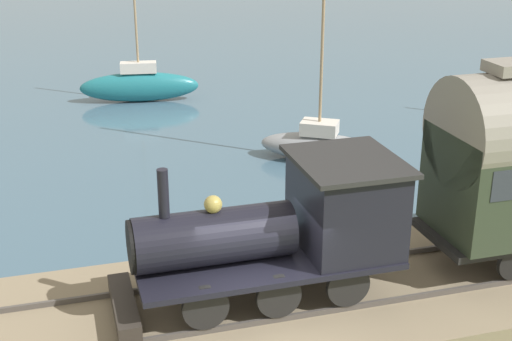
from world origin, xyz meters
The scene contains 7 objects.
ground_plane centered at (0.00, 0.00, 0.00)m, with size 200.00×200.00×0.00m, color #607542.
harbor_water centered at (43.41, 0.00, 0.00)m, with size 80.00×80.00×0.01m.
rail_embankment centered at (0.68, 0.00, 0.25)m, with size 4.86×56.00×0.62m.
steam_locomotive centered at (0.68, -0.84, 2.17)m, with size 2.46×5.90×2.98m.
sailboat_teal centered at (18.61, -0.01, 0.71)m, with size 1.76×5.20×5.60m.
sailboat_gray centered at (9.48, -4.83, 0.58)m, with size 3.30×4.14×8.61m.
rowboat_far_out centered at (5.48, -3.80, 0.26)m, with size 1.23×2.49×0.50m.
Camera 1 is at (-11.71, 3.54, 8.35)m, focal length 50.00 mm.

